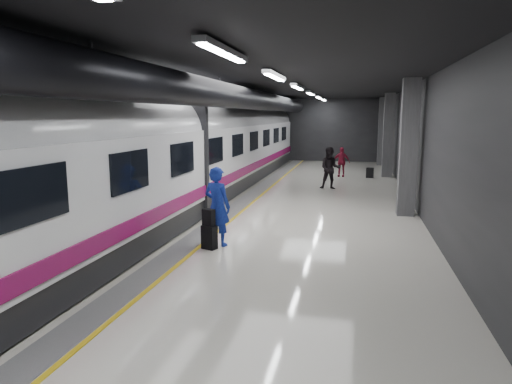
# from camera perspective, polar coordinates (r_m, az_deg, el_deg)

# --- Properties ---
(ground) EXTENTS (40.00, 40.00, 0.00)m
(ground) POSITION_cam_1_polar(r_m,az_deg,el_deg) (14.45, 0.61, -3.69)
(ground) COLOR beige
(ground) RESTS_ON ground
(platform_hall) EXTENTS (10.02, 40.02, 4.51)m
(platform_hall) POSITION_cam_1_polar(r_m,az_deg,el_deg) (15.06, 0.30, 10.41)
(platform_hall) COLOR black
(platform_hall) RESTS_ON ground
(train) EXTENTS (3.05, 38.00, 4.05)m
(train) POSITION_cam_1_polar(r_m,az_deg,el_deg) (15.11, -11.56, 4.65)
(train) COLOR black
(train) RESTS_ON ground
(traveler_main) EXTENTS (0.86, 0.69, 2.04)m
(traveler_main) POSITION_cam_1_polar(r_m,az_deg,el_deg) (11.68, -4.86, -1.79)
(traveler_main) COLOR #173EAF
(traveler_main) RESTS_ON ground
(suitcase_main) EXTENTS (0.42, 0.35, 0.60)m
(suitcase_main) POSITION_cam_1_polar(r_m,az_deg,el_deg) (11.53, -5.85, -5.65)
(suitcase_main) COLOR black
(suitcase_main) RESTS_ON ground
(shoulder_bag) EXTENTS (0.35, 0.28, 0.42)m
(shoulder_bag) POSITION_cam_1_polar(r_m,az_deg,el_deg) (11.43, -5.94, -3.16)
(shoulder_bag) COLOR black
(shoulder_bag) RESTS_ON suitcase_main
(traveler_far_a) EXTENTS (0.94, 0.74, 1.91)m
(traveler_far_a) POSITION_cam_1_polar(r_m,az_deg,el_deg) (20.89, 9.26, 2.95)
(traveler_far_a) COLOR black
(traveler_far_a) RESTS_ON ground
(traveler_far_b) EXTENTS (0.97, 0.48, 1.60)m
(traveler_far_b) POSITION_cam_1_polar(r_m,az_deg,el_deg) (25.40, 10.61, 3.72)
(traveler_far_b) COLOR maroon
(traveler_far_b) RESTS_ON ground
(suitcase_far) EXTENTS (0.41, 0.31, 0.55)m
(suitcase_far) POSITION_cam_1_polar(r_m,az_deg,el_deg) (25.23, 14.05, 2.35)
(suitcase_far) COLOR black
(suitcase_far) RESTS_ON ground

